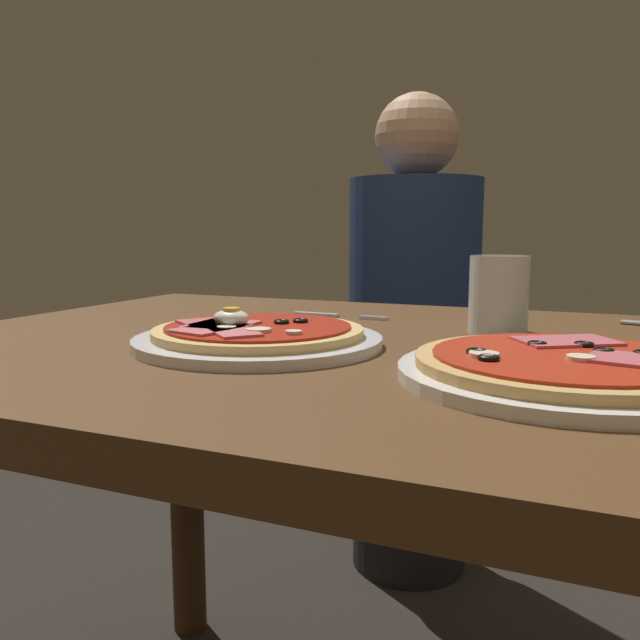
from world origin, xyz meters
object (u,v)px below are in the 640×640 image
at_px(water_glass_near, 499,299).
at_px(fork, 333,315).
at_px(pizza_foreground, 257,336).
at_px(dining_table, 404,434).
at_px(diner_person, 412,350).
at_px(pizza_across_left, 564,368).

xyz_separation_m(water_glass_near, fork, (-0.26, 0.05, -0.04)).
bearing_deg(pizza_foreground, dining_table, 24.57).
relative_size(water_glass_near, diner_person, 0.09).
height_order(dining_table, fork, fork).
distance_m(water_glass_near, fork, 0.27).
bearing_deg(pizza_foreground, fork, 92.60).
relative_size(dining_table, pizza_foreground, 4.26).
bearing_deg(dining_table, water_glass_near, 58.74).
xyz_separation_m(dining_table, fork, (-0.17, 0.20, 0.11)).
bearing_deg(water_glass_near, dining_table, -121.26).
bearing_deg(fork, water_glass_near, -11.70).
xyz_separation_m(dining_table, diner_person, (-0.20, 0.80, -0.05)).
relative_size(dining_table, pizza_across_left, 4.15).
relative_size(dining_table, water_glass_near, 12.19).
relative_size(water_glass_near, fork, 0.65).
bearing_deg(pizza_across_left, pizza_foreground, 172.44).
xyz_separation_m(dining_table, pizza_foreground, (-0.16, -0.07, 0.12)).
bearing_deg(fork, pizza_across_left, -41.70).
distance_m(dining_table, diner_person, 0.83).
bearing_deg(dining_table, pizza_foreground, -155.43).
bearing_deg(pizza_across_left, diner_person, 112.61).
relative_size(dining_table, diner_person, 1.06).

